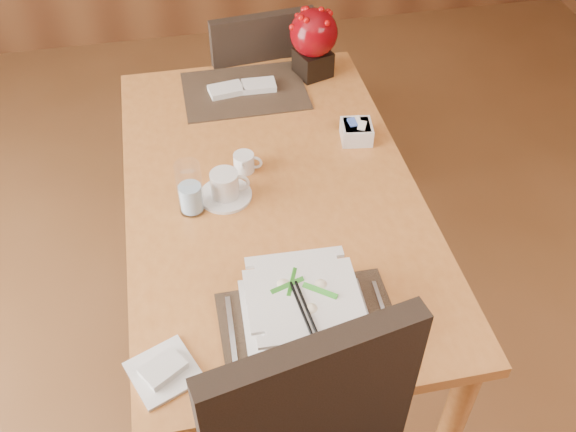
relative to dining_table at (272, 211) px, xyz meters
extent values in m
cube|color=#BE7234|center=(0.00, 0.00, 0.08)|extent=(0.90, 1.50, 0.04)
cylinder|color=#BE7234|center=(-0.39, 0.69, -0.30)|extent=(0.07, 0.07, 0.71)
cylinder|color=#BE7234|center=(0.39, -0.69, -0.30)|extent=(0.07, 0.07, 0.71)
cylinder|color=#BE7234|center=(0.39, 0.69, -0.30)|extent=(0.07, 0.07, 0.71)
cube|color=black|center=(0.00, -0.55, 0.10)|extent=(0.45, 0.33, 0.01)
cube|color=black|center=(0.00, 0.55, 0.10)|extent=(0.45, 0.33, 0.01)
cube|color=silver|center=(-0.02, -0.52, 0.10)|extent=(0.31, 0.31, 0.01)
cube|color=silver|center=(-0.02, -0.52, 0.16)|extent=(0.22, 0.22, 0.10)
cylinder|color=tan|center=(-0.02, -0.52, 0.16)|extent=(0.20, 0.20, 0.08)
cylinder|color=silver|center=(-0.14, -0.01, 0.10)|extent=(0.16, 0.16, 0.01)
cylinder|color=silver|center=(-0.14, -0.01, 0.15)|extent=(0.10, 0.10, 0.08)
cylinder|color=black|center=(-0.14, -0.01, 0.18)|extent=(0.08, 0.08, 0.01)
cylinder|color=silver|center=(-0.25, -0.05, 0.18)|extent=(0.10, 0.10, 0.17)
cube|color=silver|center=(0.33, 0.19, 0.13)|extent=(0.11, 0.11, 0.06)
cube|color=black|center=(0.27, 0.62, 0.15)|extent=(0.15, 0.15, 0.10)
sphere|color=maroon|center=(0.27, 0.62, 0.27)|extent=(0.18, 0.18, 0.18)
cube|color=silver|center=(-0.37, -0.60, 0.10)|extent=(0.19, 0.19, 0.01)
cube|color=black|center=(-0.06, -0.81, 0.16)|extent=(0.48, 0.15, 0.55)
cube|color=black|center=(0.09, 0.96, -0.22)|extent=(0.48, 0.48, 0.06)
cube|color=black|center=(0.11, 0.77, 0.05)|extent=(0.42, 0.09, 0.47)
cylinder|color=black|center=(0.25, 1.16, -0.45)|extent=(0.03, 0.03, 0.41)
cylinder|color=black|center=(0.29, 0.80, -0.45)|extent=(0.03, 0.03, 0.41)
cylinder|color=black|center=(-0.11, 1.12, -0.45)|extent=(0.03, 0.03, 0.41)
cylinder|color=black|center=(-0.07, 0.77, -0.45)|extent=(0.03, 0.03, 0.41)
camera|label=1|loc=(-0.24, -1.46, 1.44)|focal=40.00mm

